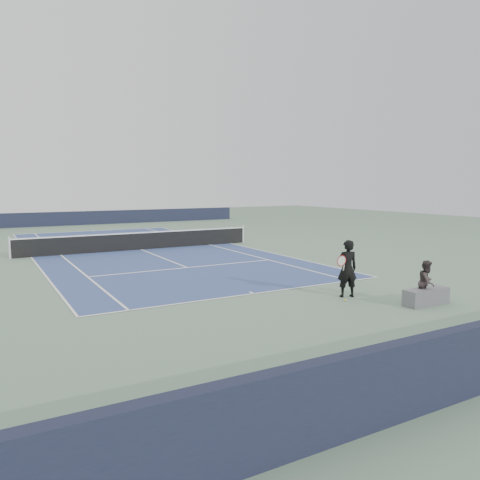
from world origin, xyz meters
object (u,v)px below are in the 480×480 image
spectator_bench (426,289)px  tennis_net (141,241)px  tennis_ball (345,300)px  tennis_player (347,269)px

spectator_bench → tennis_net: bearing=103.4°
tennis_ball → spectator_bench: 2.37m
tennis_player → tennis_ball: (-0.42, -0.41, -0.87)m
tennis_net → tennis_ball: 14.18m
tennis_player → spectator_bench: 2.37m
tennis_net → tennis_ball: bearing=-82.3°
tennis_player → tennis_net: bearing=99.7°
tennis_player → tennis_ball: bearing=-135.8°
tennis_net → tennis_player: size_ratio=7.14×
spectator_bench → tennis_player: bearing=126.1°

